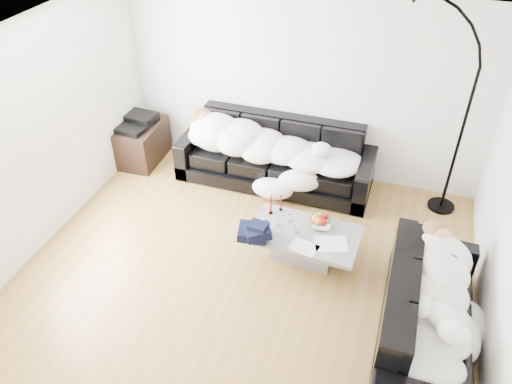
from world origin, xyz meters
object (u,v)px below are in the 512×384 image
(fruit_bowl, at_px, (321,220))
(av_cabinet, at_px, (141,142))
(sofa_back, at_px, (275,154))
(stereo, at_px, (138,121))
(wine_glass_b, at_px, (279,220))
(sofa_right, at_px, (430,314))
(wine_glass_a, at_px, (291,216))
(candle_left, at_px, (271,205))
(wine_glass_c, at_px, (296,227))
(shoes, at_px, (417,331))
(sleeper_back, at_px, (274,143))
(floor_lamp, at_px, (463,128))
(candle_right, at_px, (281,203))
(coffee_table, at_px, (304,244))
(sleeper_right, at_px, (435,298))

(fruit_bowl, height_order, av_cabinet, av_cabinet)
(sofa_back, relative_size, fruit_bowl, 10.72)
(sofa_back, height_order, stereo, sofa_back)
(wine_glass_b, distance_m, av_cabinet, 2.83)
(sofa_right, height_order, stereo, sofa_right)
(wine_glass_a, bearing_deg, fruit_bowl, 5.66)
(sofa_back, height_order, wine_glass_b, sofa_back)
(wine_glass_a, xyz_separation_m, candle_left, (-0.26, 0.06, 0.05))
(wine_glass_c, relative_size, shoes, 0.41)
(wine_glass_c, bearing_deg, wine_glass_b, 168.47)
(wine_glass_c, bearing_deg, wine_glass_a, 122.88)
(sleeper_back, distance_m, candle_left, 1.17)
(shoes, distance_m, floor_lamp, 2.53)
(fruit_bowl, height_order, floor_lamp, floor_lamp)
(candle_right, bearing_deg, coffee_table, -39.18)
(coffee_table, relative_size, wine_glass_b, 7.15)
(coffee_table, xyz_separation_m, stereo, (-2.85, 1.29, 0.47))
(sofa_right, height_order, floor_lamp, floor_lamp)
(wine_glass_c, distance_m, candle_left, 0.45)
(av_cabinet, bearing_deg, sleeper_back, -0.82)
(fruit_bowl, relative_size, candle_left, 0.94)
(wine_glass_a, bearing_deg, candle_right, 135.44)
(wine_glass_b, distance_m, shoes, 1.89)
(wine_glass_b, height_order, stereo, stereo)
(fruit_bowl, bearing_deg, sleeper_back, 128.48)
(sleeper_right, distance_m, wine_glass_c, 1.72)
(sleeper_back, distance_m, wine_glass_a, 1.32)
(sleeper_back, xyz_separation_m, wine_glass_a, (0.56, -1.18, -0.20))
(sleeper_back, xyz_separation_m, candle_left, (0.30, -1.12, -0.15))
(sofa_right, xyz_separation_m, fruit_bowl, (-1.28, 0.98, 0.03))
(sleeper_back, height_order, av_cabinet, sleeper_back)
(sofa_right, distance_m, fruit_bowl, 1.62)
(wine_glass_c, height_order, candle_right, candle_right)
(fruit_bowl, xyz_separation_m, shoes, (1.23, -0.92, -0.40))
(av_cabinet, bearing_deg, wine_glass_b, -28.61)
(sleeper_right, bearing_deg, floor_lamp, -2.50)
(sleeper_back, xyz_separation_m, fruit_bowl, (0.91, -1.15, -0.21))
(sleeper_right, xyz_separation_m, shoes, (-0.06, 0.07, -0.59))
(coffee_table, height_order, wine_glass_b, wine_glass_b)
(coffee_table, height_order, wine_glass_c, wine_glass_c)
(sofa_back, relative_size, wine_glass_b, 15.42)
(shoes, bearing_deg, stereo, 157.59)
(wine_glass_c, relative_size, candle_left, 0.60)
(candle_left, height_order, shoes, candle_left)
(sofa_back, relative_size, shoes, 6.83)
(sofa_back, xyz_separation_m, candle_right, (0.39, -1.07, 0.03))
(stereo, bearing_deg, candle_right, -16.38)
(candle_right, bearing_deg, sofa_right, -31.66)
(sleeper_back, height_order, candle_left, sleeper_back)
(wine_glass_a, distance_m, wine_glass_b, 0.17)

